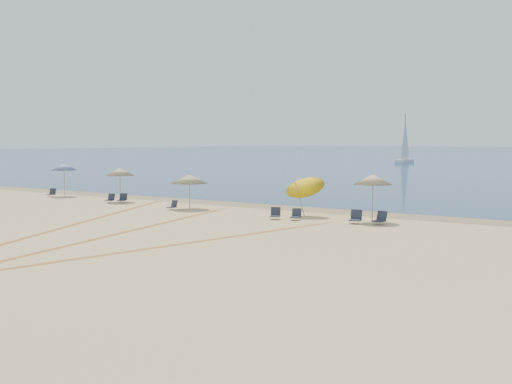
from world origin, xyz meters
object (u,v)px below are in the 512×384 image
umbrella_1 (120,172)px  chair_1 (110,199)px  chair_6 (356,217)px  chair_5 (296,215)px  umbrella_2 (189,179)px  chair_0 (52,193)px  chair_7 (380,219)px  umbrella_4 (373,179)px  chair_4 (275,214)px  umbrella_0 (64,167)px  chair_3 (173,206)px  sailboat_0 (405,148)px  umbrella_3 (304,183)px  chair_2 (123,199)px

umbrella_1 → chair_1: (-0.33, -0.62, -1.86)m
chair_1 → chair_6: bearing=-16.1°
chair_5 → chair_6: size_ratio=0.89×
chair_1 → umbrella_2: bearing=-15.6°
chair_0 → chair_7: bearing=-19.3°
umbrella_4 → chair_4: umbrella_4 is taller
chair_5 → umbrella_1: bearing=159.2°
chair_0 → chair_4: bearing=-22.8°
umbrella_0 → chair_5: size_ratio=3.66×
chair_3 → umbrella_1: bearing=173.0°
umbrella_1 → chair_7: (19.63, -0.79, -1.83)m
chair_1 → chair_7: bearing=-15.0°
umbrella_0 → sailboat_0: bearing=91.7°
umbrella_0 → chair_1: bearing=-11.4°
chair_0 → chair_6: 25.84m
chair_5 → sailboat_0: sailboat_0 is taller
chair_4 → chair_5: size_ratio=1.11×
umbrella_2 → umbrella_3: size_ratio=0.86×
chair_3 → chair_4: bearing=4.3°
umbrella_3 → chair_1: bearing=-177.9°
umbrella_0 → chair_1: umbrella_0 is taller
umbrella_3 → chair_1: size_ratio=3.78×
chair_6 → umbrella_2: bearing=164.6°
chair_0 → chair_5: size_ratio=1.04×
umbrella_2 → sailboat_0: bearing=100.9°
umbrella_0 → chair_6: umbrella_0 is taller
chair_1 → sailboat_0: size_ratio=0.08×
umbrella_4 → chair_5: bearing=-160.2°
chair_1 → chair_6: (18.76, -0.51, 0.04)m
chair_6 → sailboat_0: 88.17m
chair_5 → umbrella_3: bearing=89.7°
umbrella_1 → chair_2: size_ratio=3.16×
chair_0 → umbrella_3: bearing=-17.8°
umbrella_1 → chair_6: 18.55m
chair_1 → chair_7: (19.97, -0.17, 0.03)m
chair_5 → chair_7: bearing=-3.5°
chair_4 → chair_3: bearing=152.5°
chair_7 → umbrella_4: bearing=152.9°
umbrella_1 → chair_3: bearing=-14.1°
chair_1 → chair_4: chair_4 is taller
umbrella_2 → chair_2: 6.71m
chair_2 → chair_7: bearing=-25.7°
chair_1 → chair_4: size_ratio=0.89×
sailboat_0 → chair_6: bearing=-71.6°
umbrella_0 → sailboat_0: (-2.43, 81.89, 0.54)m
chair_2 → chair_3: 5.95m
chair_1 → chair_6: chair_6 is taller
chair_0 → chair_1: (7.06, -0.60, -0.01)m
umbrella_2 → chair_1: bearing=178.9°
chair_0 → chair_4: 21.47m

